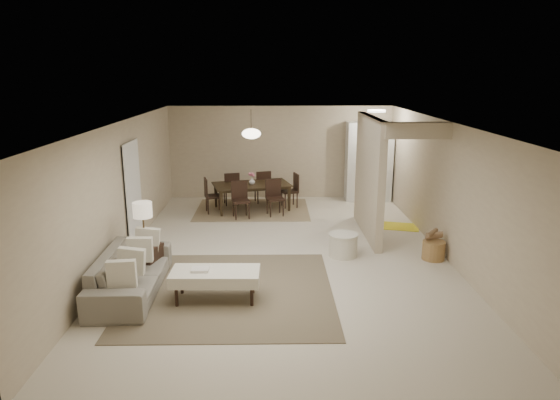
{
  "coord_description": "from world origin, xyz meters",
  "views": [
    {
      "loc": [
        -0.23,
        -8.95,
        3.37
      ],
      "look_at": [
        -0.09,
        0.07,
        1.05
      ],
      "focal_mm": 32.0,
      "sensor_mm": 36.0,
      "label": 1
    }
  ],
  "objects_px": {
    "pantry_cabinet": "(369,162)",
    "wicker_basket": "(434,250)",
    "sofa": "(131,273)",
    "dining_table": "(252,197)",
    "side_table": "(146,260)",
    "ottoman_bench": "(215,276)",
    "round_pouf": "(343,245)"
  },
  "relations": [
    {
      "from": "ottoman_bench",
      "to": "wicker_basket",
      "type": "relative_size",
      "value": 3.26
    },
    {
      "from": "wicker_basket",
      "to": "sofa",
      "type": "bearing_deg",
      "value": -165.51
    },
    {
      "from": "sofa",
      "to": "side_table",
      "type": "xyz_separation_m",
      "value": [
        0.05,
        0.75,
        -0.07
      ]
    },
    {
      "from": "sofa",
      "to": "wicker_basket",
      "type": "relative_size",
      "value": 5.46
    },
    {
      "from": "pantry_cabinet",
      "to": "sofa",
      "type": "bearing_deg",
      "value": -129.61
    },
    {
      "from": "pantry_cabinet",
      "to": "wicker_basket",
      "type": "relative_size",
      "value": 5.1
    },
    {
      "from": "wicker_basket",
      "to": "side_table",
      "type": "bearing_deg",
      "value": -173.44
    },
    {
      "from": "ottoman_bench",
      "to": "dining_table",
      "type": "bearing_deg",
      "value": 87.0
    },
    {
      "from": "round_pouf",
      "to": "dining_table",
      "type": "distance_m",
      "value": 3.76
    },
    {
      "from": "pantry_cabinet",
      "to": "round_pouf",
      "type": "height_order",
      "value": "pantry_cabinet"
    },
    {
      "from": "pantry_cabinet",
      "to": "wicker_basket",
      "type": "xyz_separation_m",
      "value": [
        0.4,
        -4.46,
        -0.88
      ]
    },
    {
      "from": "sofa",
      "to": "dining_table",
      "type": "relative_size",
      "value": 1.19
    },
    {
      "from": "pantry_cabinet",
      "to": "round_pouf",
      "type": "distance_m",
      "value": 4.51
    },
    {
      "from": "pantry_cabinet",
      "to": "dining_table",
      "type": "distance_m",
      "value": 3.31
    },
    {
      "from": "sofa",
      "to": "side_table",
      "type": "distance_m",
      "value": 0.76
    },
    {
      "from": "side_table",
      "to": "wicker_basket",
      "type": "relative_size",
      "value": 1.24
    },
    {
      "from": "dining_table",
      "to": "ottoman_bench",
      "type": "bearing_deg",
      "value": -108.89
    },
    {
      "from": "ottoman_bench",
      "to": "pantry_cabinet",
      "type": "bearing_deg",
      "value": 61.6
    },
    {
      "from": "wicker_basket",
      "to": "round_pouf",
      "type": "bearing_deg",
      "value": 172.87
    },
    {
      "from": "sofa",
      "to": "dining_table",
      "type": "xyz_separation_m",
      "value": [
        1.72,
        4.83,
        0.0
      ]
    },
    {
      "from": "round_pouf",
      "to": "wicker_basket",
      "type": "bearing_deg",
      "value": -7.13
    },
    {
      "from": "sofa",
      "to": "dining_table",
      "type": "height_order",
      "value": "dining_table"
    },
    {
      "from": "dining_table",
      "to": "side_table",
      "type": "bearing_deg",
      "value": -127.11
    },
    {
      "from": "wicker_basket",
      "to": "dining_table",
      "type": "distance_m",
      "value": 4.93
    },
    {
      "from": "sofa",
      "to": "round_pouf",
      "type": "distance_m",
      "value": 3.88
    },
    {
      "from": "side_table",
      "to": "pantry_cabinet",
      "type": "bearing_deg",
      "value": 46.74
    },
    {
      "from": "pantry_cabinet",
      "to": "sofa",
      "type": "relative_size",
      "value": 0.93
    },
    {
      "from": "ottoman_bench",
      "to": "round_pouf",
      "type": "distance_m",
      "value": 2.88
    },
    {
      "from": "side_table",
      "to": "wicker_basket",
      "type": "xyz_separation_m",
      "value": [
        5.15,
        0.59,
        -0.08
      ]
    },
    {
      "from": "side_table",
      "to": "round_pouf",
      "type": "relative_size",
      "value": 0.93
    },
    {
      "from": "sofa",
      "to": "ottoman_bench",
      "type": "bearing_deg",
      "value": -103.61
    },
    {
      "from": "sofa",
      "to": "wicker_basket",
      "type": "distance_m",
      "value": 5.37
    }
  ]
}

